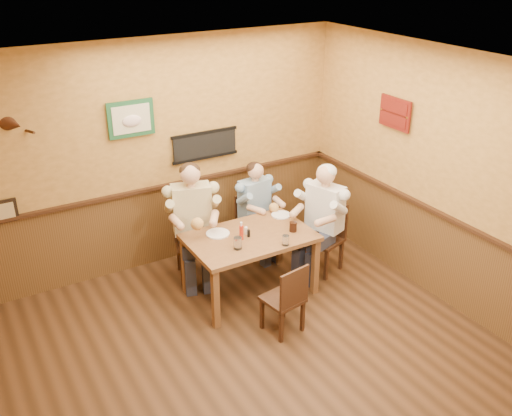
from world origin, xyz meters
The scene contains 17 objects.
room centered at (0.13, 0.17, 1.69)m, with size 5.02×5.03×2.81m.
dining_table centered at (0.65, 1.26, 0.66)m, with size 1.40×0.90×0.75m.
chair_back_left centered at (0.25, 1.93, 0.46)m, with size 0.43×0.43×0.93m, color #3D2313, non-canonical shape.
chair_back_right centered at (1.17, 2.04, 0.40)m, with size 0.37×0.37×0.80m, color #3D2313, non-canonical shape.
chair_right_end centered at (1.68, 1.24, 0.44)m, with size 0.41×0.41×0.88m, color #3D2313, non-canonical shape.
chair_near_side centered at (0.59, 0.47, 0.40)m, with size 0.37×0.37×0.81m, color #3D2313, non-canonical shape.
diner_tan_shirt centered at (0.25, 1.93, 0.66)m, with size 0.61×0.61×1.32m, color beige, non-canonical shape.
diner_blue_polo centered at (1.17, 2.04, 0.57)m, with size 0.53×0.53×1.14m, color #7F9FBF, non-canonical shape.
diner_white_elder centered at (1.68, 1.24, 0.63)m, with size 0.58×0.58×1.26m, color silver, non-canonical shape.
water_glass_left centered at (0.39, 1.06, 0.82)m, with size 0.09×0.09×0.14m, color silver.
water_glass_mid centered at (0.88, 0.87, 0.81)m, with size 0.08×0.08×0.11m, color white.
cola_tumbler centered at (1.13, 1.10, 0.81)m, with size 0.09×0.09×0.11m, color black.
hot_sauce_bottle centered at (0.53, 1.23, 0.85)m, with size 0.05×0.05×0.19m, color red.
salt_shaker centered at (0.63, 1.31, 0.79)m, with size 0.04×0.04×0.09m, color white.
pepper_shaker centered at (0.63, 1.24, 0.79)m, with size 0.03×0.03×0.08m, color black.
plate_far_left centered at (0.36, 1.47, 0.76)m, with size 0.27×0.27×0.02m, color white.
plate_far_right centered at (1.23, 1.51, 0.76)m, with size 0.23×0.23×0.02m, color silver.
Camera 1 is at (-2.13, -3.64, 3.75)m, focal length 40.00 mm.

